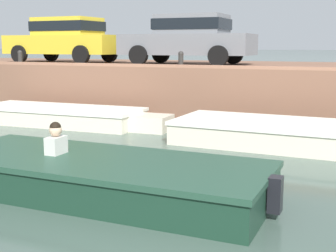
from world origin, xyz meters
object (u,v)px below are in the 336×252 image
boat_moored_central_cream (310,136)px  mooring_bollard_west (20,57)px  car_leftmost_yellow (66,38)px  boat_moored_west_cream (67,116)px  motorboat_passing (85,174)px  car_left_inner_grey (189,37)px  mooring_bollard_mid (181,59)px

boat_moored_central_cream → mooring_bollard_west: size_ratio=14.21×
car_leftmost_yellow → boat_moored_west_cream: bearing=-56.6°
boat_moored_central_cream → motorboat_passing: (-2.78, -4.33, 0.01)m
boat_moored_central_cream → mooring_bollard_west: 9.53m
boat_moored_central_cream → car_leftmost_yellow: size_ratio=1.49×
motorboat_passing → car_left_inner_grey: size_ratio=1.45×
car_leftmost_yellow → mooring_bollard_west: bearing=-102.8°
boat_moored_west_cream → mooring_bollard_west: size_ratio=12.36×
boat_moored_central_cream → motorboat_passing: 5.14m
boat_moored_central_cream → motorboat_passing: size_ratio=1.05×
boat_moored_central_cream → car_leftmost_yellow: (-8.72, 4.09, 2.11)m
car_leftmost_yellow → mooring_bollard_mid: (5.02, -1.93, -0.61)m
motorboat_passing → car_leftmost_yellow: (-5.94, 8.42, 2.10)m
boat_moored_west_cream → mooring_bollard_mid: bearing=31.1°
boat_moored_west_cream → mooring_bollard_west: (-2.77, 1.62, 1.52)m
boat_moored_west_cream → motorboat_passing: (3.60, -4.87, 0.03)m
boat_moored_central_cream → mooring_bollard_mid: size_ratio=14.21×
car_left_inner_grey → boat_moored_central_cream: bearing=-44.7°
boat_moored_west_cream → car_left_inner_grey: 4.71m
motorboat_passing → mooring_bollard_west: size_ratio=13.56×
motorboat_passing → boat_moored_west_cream: bearing=126.5°
boat_moored_central_cream → mooring_bollard_west: (-9.15, 2.16, 1.51)m
motorboat_passing → mooring_bollard_mid: bearing=98.0°
motorboat_passing → mooring_bollard_west: bearing=134.5°
boat_moored_west_cream → mooring_bollard_mid: size_ratio=12.36×
car_left_inner_grey → mooring_bollard_west: 5.41m
car_left_inner_grey → mooring_bollard_west: size_ratio=9.33×
car_leftmost_yellow → boat_moored_central_cream: bearing=-25.1°
motorboat_passing → mooring_bollard_west: mooring_bollard_west is taller
boat_moored_west_cream → motorboat_passing: 6.06m
car_leftmost_yellow → car_left_inner_grey: (4.58, 0.00, 0.00)m
boat_moored_west_cream → car_left_inner_grey: (2.24, 3.55, 2.13)m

